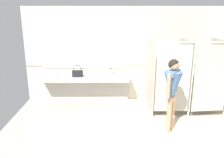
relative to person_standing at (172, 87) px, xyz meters
name	(u,v)px	position (x,y,z in m)	size (l,w,h in m)	color
ground_plane	(145,143)	(-0.62, -0.45, -1.10)	(6.46, 5.56, 0.10)	#B2A899
wall_back	(135,54)	(-0.62, 2.09, 0.33)	(6.46, 0.12, 2.76)	beige
wall_back_tile_band	(134,66)	(-0.62, 2.02, 0.00)	(6.46, 0.01, 0.06)	#9E937F
vanity_counter	(85,82)	(-2.10, 1.82, -0.44)	(2.60, 0.55, 0.95)	#B2ADA3
mirror_panel	(84,47)	(-2.10, 2.01, 0.58)	(2.50, 0.02, 1.28)	silver
bathroom_stalls	(186,74)	(0.67, 1.15, -0.03)	(1.93, 1.36, 1.95)	#B2AD9E
person_standing	(172,87)	(0.00, 0.00, 0.00)	(0.56, 0.56, 1.66)	tan
handbag	(78,73)	(-2.27, 1.59, -0.11)	(0.30, 0.10, 0.34)	black
soap_dispenser	(111,71)	(-1.32, 1.90, -0.14)	(0.07, 0.07, 0.18)	white
paper_cup	(61,74)	(-2.77, 1.68, -0.17)	(0.07, 0.07, 0.09)	beige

